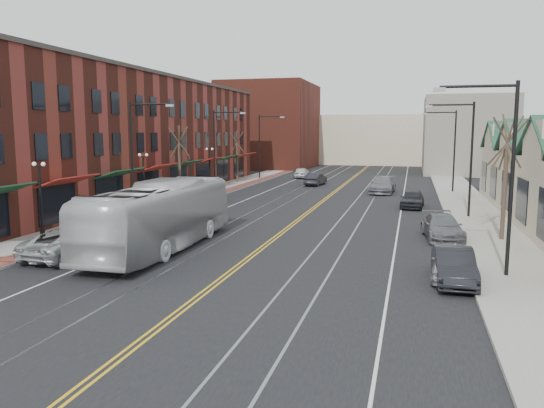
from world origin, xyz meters
The scene contains 31 objects.
ground centered at (0.00, 0.00, 0.00)m, with size 160.00×160.00×0.00m, color black.
sidewalk_left centered at (-12.00, 20.00, 0.07)m, with size 4.00×120.00×0.15m, color gray.
sidewalk_right centered at (12.00, 20.00, 0.07)m, with size 4.00×120.00×0.15m, color gray.
building_left centered at (-19.00, 27.00, 5.50)m, with size 10.00×50.00×11.00m, color maroon.
backdrop_left centered at (-16.00, 70.00, 7.00)m, with size 14.00×18.00×14.00m, color maroon.
backdrop_mid centered at (0.00, 85.00, 4.50)m, with size 22.00×14.00×9.00m, color #BEAB92.
backdrop_right centered at (15.00, 65.00, 5.50)m, with size 12.00×16.00×11.00m, color slate.
streetlight_l_1 centered at (-11.05, 16.00, 5.03)m, with size 3.33×0.25×8.00m.
streetlight_l_2 centered at (-11.05, 32.00, 5.03)m, with size 3.33×0.25×8.00m.
streetlight_l_3 centered at (-11.05, 48.00, 5.03)m, with size 3.33×0.25×8.00m.
streetlight_r_0 centered at (11.05, 6.00, 5.03)m, with size 3.33×0.25×8.00m.
streetlight_r_1 centered at (11.05, 22.00, 5.03)m, with size 3.33×0.25×8.00m.
streetlight_r_2 centered at (11.05, 38.00, 5.03)m, with size 3.33×0.25×8.00m.
lamppost_l_1 centered at (-12.80, 8.00, 2.20)m, with size 0.84×0.28×4.27m.
lamppost_l_2 centered at (-12.80, 20.00, 2.20)m, with size 0.84×0.28×4.27m.
lamppost_l_3 centered at (-12.80, 34.00, 2.20)m, with size 0.84×0.28×4.27m.
tree_left_near centered at (-12.50, 26.00, 3.51)m, with size 1.78×1.37×6.48m.
tree_left_far centered at (-12.50, 42.00, 3.28)m, with size 1.66×1.28×6.02m.
tree_right_mid centered at (12.50, 14.00, 3.75)m, with size 1.90×1.46×6.93m.
manhole_mid centered at (-11.20, 3.00, 0.16)m, with size 0.60×0.60×0.02m, color #592D19.
manhole_far centered at (-11.20, 8.00, 0.16)m, with size 0.60×0.60×0.02m, color #592D19.
traffic_signal centered at (-10.60, 24.00, 2.35)m, with size 0.18×0.15×3.80m.
transit_bus centered at (-5.00, 7.28, 1.76)m, with size 2.96×12.67×3.53m, color silver.
parked_suv centered at (-8.48, 4.54, 0.74)m, with size 2.45×5.30×1.47m, color #B1B5B9.
parked_car_a centered at (9.30, 5.40, 0.70)m, with size 1.66×4.13×1.41m, color #9FA1A6.
parked_car_b centered at (9.30, 4.72, 0.71)m, with size 1.50×4.31×1.42m, color black.
parked_car_c centered at (9.30, 13.82, 0.70)m, with size 1.97×4.85×1.41m, color slate.
parked_car_d centered at (7.62, 26.31, 0.73)m, with size 1.73×4.31×1.47m, color #222328.
distant_car_left centered at (-3.05, 41.81, 0.72)m, with size 1.52×4.36×1.44m, color #222227.
distant_car_right centered at (4.71, 36.09, 0.81)m, with size 2.27×5.59×1.62m, color slate.
distant_car_far centered at (-6.48, 50.68, 0.72)m, with size 1.70×4.22×1.44m, color silver.
Camera 1 is at (7.53, -17.42, 6.15)m, focal length 35.00 mm.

